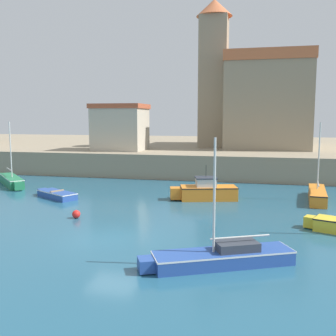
# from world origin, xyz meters

# --- Properties ---
(ground_plane) EXTENTS (200.00, 200.00, 0.00)m
(ground_plane) POSITION_xyz_m (0.00, 0.00, 0.00)
(ground_plane) COLOR #235670
(quay_seawall) EXTENTS (120.00, 40.00, 2.45)m
(quay_seawall) POSITION_xyz_m (0.00, 38.66, 1.23)
(quay_seawall) COLOR gray
(quay_seawall) RESTS_ON ground
(sailboat_blue_0) EXTENTS (6.31, 3.82, 5.29)m
(sailboat_blue_0) POSITION_xyz_m (5.74, -2.54, 0.39)
(sailboat_blue_0) COLOR #284C9E
(sailboat_blue_0) RESTS_ON ground
(motorboat_orange_1) EXTENTS (5.11, 2.81, 2.59)m
(motorboat_orange_1) POSITION_xyz_m (3.40, 10.42, 0.64)
(motorboat_orange_1) COLOR orange
(motorboat_orange_1) RESTS_ON ground
(sailboat_orange_3) EXTENTS (1.69, 5.99, 5.73)m
(sailboat_orange_3) POSITION_xyz_m (11.43, 11.89, 0.47)
(sailboat_orange_3) COLOR orange
(sailboat_orange_3) RESTS_ON ground
(sailboat_green_4) EXTENTS (4.99, 5.07, 5.71)m
(sailboat_green_4) POSITION_xyz_m (-14.43, 12.59, 0.46)
(sailboat_green_4) COLOR #237A4C
(sailboat_green_4) RESTS_ON ground
(dinghy_blue_5) EXTENTS (4.13, 2.99, 0.59)m
(dinghy_blue_5) POSITION_xyz_m (-7.80, 8.51, 0.28)
(dinghy_blue_5) COLOR #284C9E
(dinghy_blue_5) RESTS_ON ground
(mooring_buoy) EXTENTS (0.50, 0.50, 0.50)m
(mooring_buoy) POSITION_xyz_m (-3.56, 3.20, 0.25)
(mooring_buoy) COLOR red
(mooring_buoy) RESTS_ON ground
(church) EXTENTS (13.47, 14.68, 17.64)m
(church) POSITION_xyz_m (7.22, 32.59, 8.43)
(church) COLOR gray
(church) RESTS_ON quay_seawall
(harbor_shed_near_wharf) EXTENTS (5.73, 4.95, 5.11)m
(harbor_shed_near_wharf) POSITION_xyz_m (-8.00, 23.61, 5.03)
(harbor_shed_near_wharf) COLOR #BCB29E
(harbor_shed_near_wharf) RESTS_ON quay_seawall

